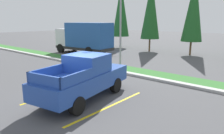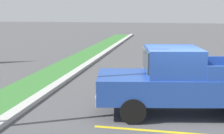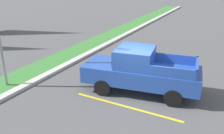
% 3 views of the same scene
% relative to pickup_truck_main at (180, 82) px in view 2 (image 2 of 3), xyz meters
% --- Properties ---
extents(ground_plane, '(120.00, 120.00, 0.00)m').
position_rel_pickup_truck_main_xyz_m(ground_plane, '(-0.44, 0.02, -1.04)').
color(ground_plane, '#4C4C4F').
extents(parking_line_near, '(0.12, 4.80, 0.01)m').
position_rel_pickup_truck_main_xyz_m(parking_line_near, '(-1.54, -0.05, -1.04)').
color(parking_line_near, yellow).
rests_on(parking_line_near, ground).
extents(parking_line_far, '(0.12, 4.80, 0.01)m').
position_rel_pickup_truck_main_xyz_m(parking_line_far, '(1.56, -0.05, -1.04)').
color(parking_line_far, yellow).
rests_on(parking_line_far, ground).
extents(curb_strip, '(56.00, 0.40, 0.15)m').
position_rel_pickup_truck_main_xyz_m(curb_strip, '(-0.44, 5.02, -0.97)').
color(curb_strip, '#B2B2AD').
rests_on(curb_strip, ground).
extents(pickup_truck_main, '(2.79, 5.47, 2.10)m').
position_rel_pickup_truck_main_xyz_m(pickup_truck_main, '(0.00, 0.00, 0.00)').
color(pickup_truck_main, black).
rests_on(pickup_truck_main, ground).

